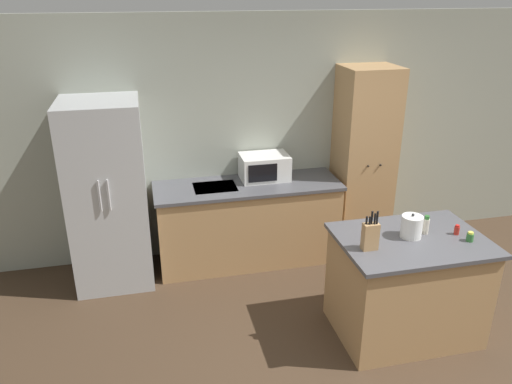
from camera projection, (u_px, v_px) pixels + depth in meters
ground_plane at (397, 371)px, 3.97m from camera, size 14.00×14.00×0.00m
wall_back at (310, 134)px, 5.56m from camera, size 7.20×0.06×2.60m
refrigerator at (108, 195)px, 4.89m from camera, size 0.74×0.76×1.87m
back_counter at (248, 222)px, 5.41m from camera, size 1.96×0.67×0.90m
pantry_cabinet at (363, 161)px, 5.52m from camera, size 0.58×0.54×2.06m
kitchen_island at (406, 285)px, 4.27m from camera, size 1.21×0.88×0.91m
microwave at (264, 167)px, 5.34m from camera, size 0.51×0.37×0.27m
knife_block at (370, 236)px, 3.88m from camera, size 0.12×0.07×0.33m
spice_bottle_tall_dark at (426, 225)px, 4.14m from camera, size 0.05×0.05×0.16m
spice_bottle_short_red at (470, 237)px, 4.03m from camera, size 0.06×0.06×0.08m
spice_bottle_amber_oil at (457, 230)px, 4.14m from camera, size 0.04×0.04×0.09m
kettle at (412, 227)px, 4.08m from camera, size 0.17×0.17×0.21m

